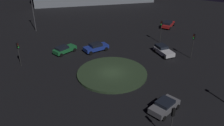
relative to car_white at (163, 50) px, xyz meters
The scene contains 12 objects.
ground_plane 11.51m from the car_white, 67.63° to the left, with size 115.42×115.42×0.00m, color black.
roundabout_island 11.50m from the car_white, 67.63° to the left, with size 10.63×10.63×0.34m, color #2D4228.
car_white is the anchor object (origin of this frame).
car_green 17.67m from the car_white, 28.10° to the left, with size 2.68×4.41×1.37m.
car_red 15.07m from the car_white, 74.73° to the right, with size 2.12×4.52×1.47m.
car_blue 12.10m from the car_white, 23.33° to the left, with size 3.68×4.84×1.51m.
car_grey 15.97m from the car_white, 109.67° to the left, with size 2.93×4.38×1.44m.
traffic_light_south 5.90m from the car_white, 63.65° to the right, with size 0.33×0.37×4.44m.
traffic_light_east 24.28m from the car_white, 40.32° to the left, with size 0.39×0.36×4.01m.
traffic_light_northwest 20.83m from the car_white, 110.92° to the left, with size 0.39×0.37×4.15m.
traffic_light_southwest 5.27m from the car_white, 169.80° to the right, with size 0.38×0.39×4.46m.
streetlamp_east 29.12m from the car_white, ahead, with size 0.59×0.59×8.44m.
Camera 1 is at (-15.69, 27.14, 18.34)m, focal length 38.26 mm.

